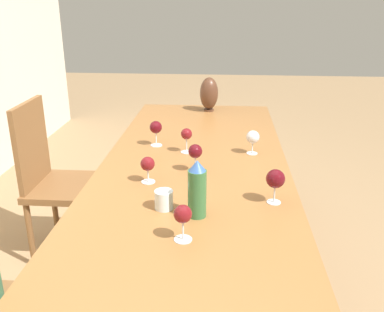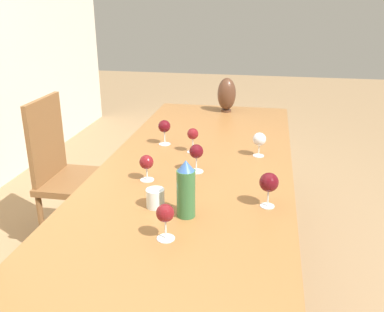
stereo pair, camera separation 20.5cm
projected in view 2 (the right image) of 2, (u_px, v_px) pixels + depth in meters
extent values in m
plane|color=#937551|center=(189.00, 308.00, 2.26)|extent=(14.00, 14.00, 0.00)
cube|color=#936033|center=(188.00, 187.00, 2.01)|extent=(3.00, 0.97, 0.04)
cylinder|color=#936033|center=(270.00, 159.00, 3.35)|extent=(0.07, 0.07, 0.68)
cylinder|color=#936033|center=(174.00, 152.00, 3.48)|extent=(0.07, 0.07, 0.68)
cylinder|color=#336638|center=(186.00, 194.00, 1.67)|extent=(0.07, 0.07, 0.19)
cone|color=#33599E|center=(186.00, 165.00, 1.63)|extent=(0.07, 0.07, 0.04)
cylinder|color=silver|center=(155.00, 198.00, 1.76)|extent=(0.08, 0.08, 0.08)
cylinder|color=#4C2D1E|center=(226.00, 111.00, 3.21)|extent=(0.07, 0.07, 0.01)
ellipsoid|color=#4C2D1E|center=(227.00, 94.00, 3.17)|extent=(0.14, 0.14, 0.24)
cylinder|color=silver|center=(166.00, 238.00, 1.54)|extent=(0.07, 0.07, 0.00)
cylinder|color=silver|center=(166.00, 229.00, 1.53)|extent=(0.01, 0.01, 0.07)
sphere|color=maroon|center=(165.00, 213.00, 1.51)|extent=(0.07, 0.07, 0.07)
cylinder|color=silver|center=(147.00, 180.00, 2.03)|extent=(0.07, 0.07, 0.00)
cylinder|color=silver|center=(147.00, 174.00, 2.02)|extent=(0.01, 0.01, 0.06)
sphere|color=maroon|center=(146.00, 162.00, 2.00)|extent=(0.07, 0.07, 0.07)
cylinder|color=silver|center=(196.00, 171.00, 2.13)|extent=(0.07, 0.07, 0.00)
cylinder|color=silver|center=(196.00, 164.00, 2.12)|extent=(0.01, 0.01, 0.07)
sphere|color=#510C14|center=(196.00, 151.00, 2.09)|extent=(0.07, 0.07, 0.07)
cylinder|color=silver|center=(267.00, 206.00, 1.78)|extent=(0.06, 0.06, 0.00)
cylinder|color=silver|center=(268.00, 198.00, 1.77)|extent=(0.01, 0.01, 0.07)
sphere|color=#510C14|center=(269.00, 182.00, 1.74)|extent=(0.08, 0.08, 0.08)
cylinder|color=silver|center=(165.00, 144.00, 2.51)|extent=(0.07, 0.07, 0.00)
cylinder|color=silver|center=(165.00, 138.00, 2.50)|extent=(0.01, 0.01, 0.08)
sphere|color=#510C14|center=(164.00, 126.00, 2.48)|extent=(0.07, 0.07, 0.07)
cylinder|color=silver|center=(193.00, 152.00, 2.39)|extent=(0.06, 0.06, 0.00)
cylinder|color=silver|center=(193.00, 145.00, 2.38)|extent=(0.01, 0.01, 0.08)
sphere|color=maroon|center=(193.00, 134.00, 2.35)|extent=(0.06, 0.06, 0.06)
cylinder|color=silver|center=(258.00, 156.00, 2.33)|extent=(0.06, 0.06, 0.00)
cylinder|color=silver|center=(259.00, 150.00, 2.32)|extent=(0.01, 0.01, 0.06)
sphere|color=silver|center=(259.00, 139.00, 2.30)|extent=(0.07, 0.07, 0.07)
cube|color=brown|center=(81.00, 182.00, 2.69)|extent=(0.44, 0.44, 0.04)
cube|color=brown|center=(46.00, 139.00, 2.63)|extent=(0.40, 0.03, 0.51)
cylinder|color=brown|center=(100.00, 232.00, 2.57)|extent=(0.04, 0.04, 0.42)
cylinder|color=brown|center=(122.00, 204.00, 2.92)|extent=(0.04, 0.04, 0.42)
cylinder|color=brown|center=(42.00, 226.00, 2.63)|extent=(0.04, 0.04, 0.42)
cylinder|color=brown|center=(70.00, 199.00, 2.98)|extent=(0.04, 0.04, 0.42)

